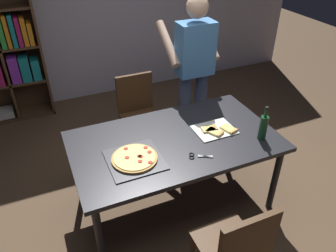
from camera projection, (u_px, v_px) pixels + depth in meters
name	position (u px, v px, depth m)	size (l,w,h in m)	color
ground_plane	(174.00, 201.00, 3.28)	(12.00, 12.00, 0.00)	brown
dining_table	(175.00, 146.00, 2.90)	(1.79, 1.03, 0.75)	#232328
chair_near_camera	(236.00, 248.00, 2.23)	(0.42, 0.42, 0.90)	#472D19
chair_far_side	(138.00, 109.00, 3.76)	(0.42, 0.42, 0.90)	#472D19
person_serving_pizza	(194.00, 69.00, 3.51)	(0.55, 0.54, 1.75)	#38476B
pepperoni_pizza_on_tray	(135.00, 159.00, 2.62)	(0.43, 0.43, 0.04)	#2D2D33
pizza_slices_on_towel	(216.00, 130.00, 2.97)	(0.36, 0.28, 0.03)	white
wine_bottle	(263.00, 127.00, 2.81)	(0.07, 0.07, 0.32)	#194723
kitchen_scissors	(197.00, 156.00, 2.66)	(0.19, 0.14, 0.01)	silver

